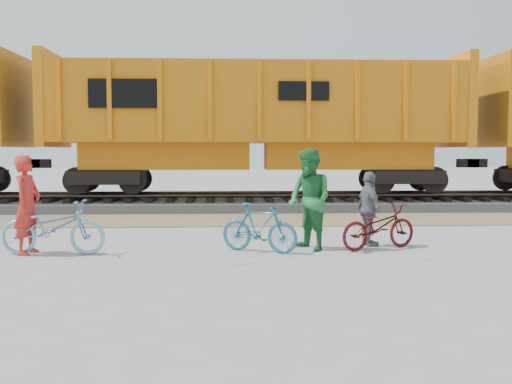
% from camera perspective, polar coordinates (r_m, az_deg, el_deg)
% --- Properties ---
extents(ground, '(120.00, 120.00, 0.00)m').
position_cam_1_polar(ground, '(10.78, 4.25, -6.30)').
color(ground, '#9E9E99').
rests_on(ground, ground).
extents(gravel_strip, '(120.00, 3.00, 0.02)m').
position_cam_1_polar(gravel_strip, '(16.20, 1.98, -2.78)').
color(gravel_strip, '#8C7457').
rests_on(gravel_strip, ground).
extents(ballast_bed, '(120.00, 4.00, 0.30)m').
position_cam_1_polar(ballast_bed, '(19.66, 1.19, -1.17)').
color(ballast_bed, slate).
rests_on(ballast_bed, ground).
extents(track, '(120.00, 2.60, 0.24)m').
position_cam_1_polar(track, '(19.63, 1.20, -0.23)').
color(track, black).
rests_on(track, ballast_bed).
extents(hopper_car_center, '(14.00, 3.13, 4.65)m').
position_cam_1_polar(hopper_car_center, '(19.58, 0.10, 7.18)').
color(hopper_car_center, black).
rests_on(hopper_car_center, track).
extents(bicycle_blue, '(1.99, 0.77, 1.03)m').
position_cam_1_polar(bicycle_blue, '(11.38, -19.63, -3.35)').
color(bicycle_blue, '#7BB2DD').
rests_on(bicycle_blue, ground).
extents(bicycle_teal, '(1.60, 1.10, 0.94)m').
position_cam_1_polar(bicycle_teal, '(10.99, 0.32, -3.60)').
color(bicycle_teal, '#246581').
rests_on(bicycle_teal, ground).
extents(bicycle_maroon, '(1.83, 1.25, 0.91)m').
position_cam_1_polar(bicycle_maroon, '(11.58, 12.16, -3.38)').
color(bicycle_maroon, '#4E0D0E').
rests_on(bicycle_maroon, ground).
extents(person_solo, '(0.54, 0.74, 1.88)m').
position_cam_1_polar(person_solo, '(11.58, -21.90, -1.18)').
color(person_solo, red).
rests_on(person_solo, ground).
extents(person_man, '(1.14, 1.22, 2.00)m').
position_cam_1_polar(person_man, '(11.23, 5.38, -0.75)').
color(person_man, '#247338').
rests_on(person_man, ground).
extents(person_woman, '(0.54, 0.95, 1.53)m').
position_cam_1_polar(person_woman, '(11.91, 11.24, -1.66)').
color(person_woman, slate).
rests_on(person_woman, ground).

